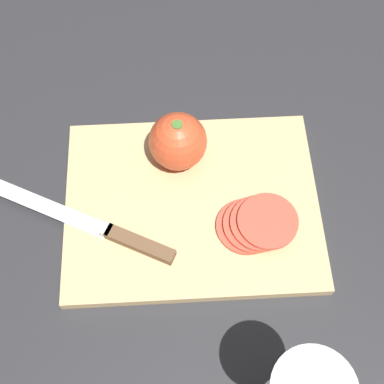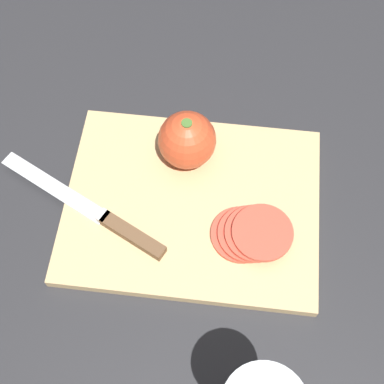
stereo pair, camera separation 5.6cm
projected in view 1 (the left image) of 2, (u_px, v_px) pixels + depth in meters
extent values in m
plane|color=#28282B|center=(212.00, 199.00, 0.76)|extent=(3.00, 3.00, 0.00)
cube|color=tan|center=(192.00, 205.00, 0.74)|extent=(0.35, 0.27, 0.02)
sphere|color=#DB4C28|center=(178.00, 141.00, 0.73)|extent=(0.08, 0.08, 0.08)
cylinder|color=#47702D|center=(177.00, 126.00, 0.70)|extent=(0.01, 0.01, 0.01)
cube|color=silver|center=(50.00, 208.00, 0.73)|extent=(0.17, 0.10, 0.00)
cube|color=silver|center=(107.00, 231.00, 0.71)|extent=(0.02, 0.02, 0.01)
cube|color=brown|center=(140.00, 244.00, 0.70)|extent=(0.10, 0.06, 0.01)
cylinder|color=#DB4C38|center=(246.00, 226.00, 0.72)|extent=(0.08, 0.08, 0.01)
cylinder|color=#DB4C38|center=(253.00, 225.00, 0.71)|extent=(0.08, 0.08, 0.01)
cylinder|color=#DB4C38|center=(260.00, 223.00, 0.71)|extent=(0.08, 0.08, 0.01)
cylinder|color=#DB4C38|center=(268.00, 221.00, 0.70)|extent=(0.08, 0.08, 0.01)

